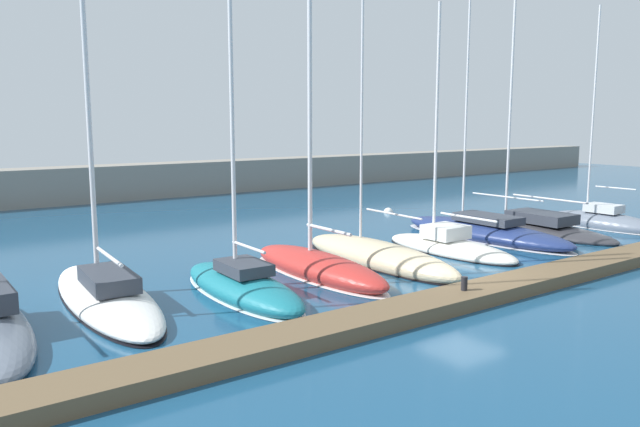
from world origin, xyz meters
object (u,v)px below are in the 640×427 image
Objects in this scene: sailboat_teal_third at (242,284)px; sailboat_slate_ninth at (602,222)px; sailboat_white_second at (106,292)px; sailboat_sand_fifth at (377,256)px; sailboat_red_fourth at (317,265)px; sailboat_navy_seventh at (484,231)px; sailboat_charcoal_eighth at (526,225)px; dock_bollard at (464,284)px; sailboat_ivory_sixth at (449,246)px; mooring_buoy_white at (388,212)px.

sailboat_slate_ninth is (21.87, 0.12, -0.06)m from sailboat_teal_third.
sailboat_sand_fifth is (10.62, -0.77, -0.10)m from sailboat_white_second.
sailboat_navy_seventh is (10.79, 1.12, 0.00)m from sailboat_red_fourth.
sailboat_charcoal_eighth is 50.00× the size of dock_bollard.
sailboat_charcoal_eighth is (3.55, 0.17, -0.10)m from sailboat_navy_seventh.
sailboat_teal_third is 17.99m from sailboat_charcoal_eighth.
sailboat_ivory_sixth is 3.81m from sailboat_navy_seventh.
sailboat_sand_fifth is 15.16m from sailboat_slate_ninth.
sailboat_ivory_sixth is 7.31m from sailboat_charcoal_eighth.
sailboat_ivory_sixth is 11.72m from mooring_buoy_white.
sailboat_charcoal_eighth reaches higher than sailboat_sand_fifth.
sailboat_navy_seventh is at bearing 76.20° from sailboat_slate_ninth.
sailboat_ivory_sixth is 18.60× the size of mooring_buoy_white.
sailboat_charcoal_eighth reaches higher than dock_bollard.
sailboat_teal_third is 30.15× the size of dock_bollard.
sailboat_sand_fifth is 7.66m from sailboat_navy_seventh.
sailboat_charcoal_eighth is at bearing -80.47° from sailboat_ivory_sixth.
sailboat_white_second reaches higher than dock_bollard.
sailboat_slate_ninth is at bearing -88.35° from sailboat_teal_third.
sailboat_charcoal_eighth reaches higher than sailboat_navy_seventh.
sailboat_sand_fifth reaches higher than sailboat_red_fourth.
sailboat_red_fourth is at bearing 96.52° from sailboat_sand_fifth.
sailboat_slate_ninth is 17.44m from dock_bollard.
sailboat_navy_seventh reaches higher than sailboat_slate_ninth.
sailboat_ivory_sixth is at bearing -90.22° from sailboat_white_second.
mooring_buoy_white is (16.37, 10.98, -0.37)m from sailboat_teal_third.
sailboat_charcoal_eighth is 4.40m from sailboat_slate_ninth.
sailboat_navy_seventh is 11.37m from dock_bollard.
sailboat_ivory_sixth is (10.68, 0.73, -0.13)m from sailboat_teal_third.
sailboat_teal_third is 3.61m from sailboat_red_fourth.
sailboat_teal_third reaches higher than dock_bollard.
sailboat_navy_seventh is at bearing -81.45° from sailboat_teal_third.
sailboat_teal_third is at bearing 97.63° from sailboat_charcoal_eighth.
sailboat_navy_seventh is 7.72m from sailboat_slate_ninth.
sailboat_navy_seventh is 42.72× the size of dock_bollard.
sailboat_slate_ninth is (15.14, -0.85, 0.04)m from sailboat_sand_fifth.
mooring_buoy_white is at bearing -61.76° from sailboat_white_second.
sailboat_red_fourth is 26.93× the size of dock_bollard.
sailboat_charcoal_eighth is 9.12m from mooring_buoy_white.
sailboat_ivory_sixth is 0.58× the size of sailboat_navy_seventh.
sailboat_white_second is at bearing 143.69° from dock_bollard.
sailboat_navy_seventh reaches higher than sailboat_white_second.
dock_bollard is at bearing -163.63° from sailboat_red_fourth.
sailboat_white_second reaches higher than mooring_buoy_white.
sailboat_teal_third is 0.71× the size of sailboat_navy_seventh.
sailboat_white_second is 39.64× the size of dock_bollard.
dock_bollard reaches higher than mooring_buoy_white.
mooring_buoy_white is at bearing 25.73° from sailboat_slate_ninth.
sailboat_red_fourth is (3.55, 0.70, 0.01)m from sailboat_teal_third.
sailboat_sand_fifth is 13.90m from mooring_buoy_white.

